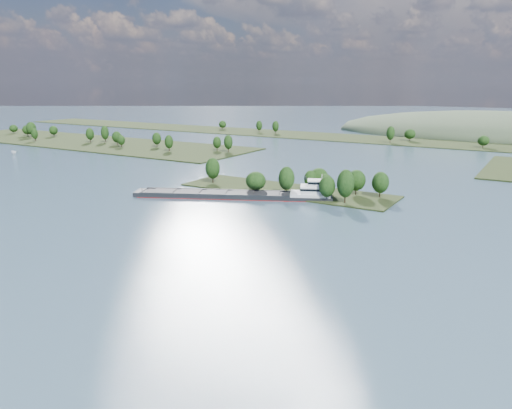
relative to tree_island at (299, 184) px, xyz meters
The scene contains 7 objects.
ground 59.21m from the tree_island, 96.85° to the right, with size 1800.00×1800.00×0.00m, color #3D586A.
tree_island is the anchor object (origin of this frame).
left_bank 250.11m from the tree_island, 160.99° to the left, with size 300.00×80.00×15.13m.
back_shoreline 221.24m from the tree_island, 89.25° to the left, with size 900.00×60.00×15.64m.
hill_west 325.72m from the tree_island, 80.64° to the left, with size 320.00×160.00×44.00m, color #3D4E36.
cargo_barge 25.14m from the tree_island, 128.76° to the right, with size 82.98×45.28×11.71m.
motorboat 223.99m from the tree_island, behind, with size 2.51×6.67×2.57m, color silver.
Camera 1 is at (103.60, -19.82, 49.53)m, focal length 35.00 mm.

